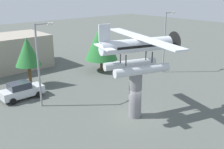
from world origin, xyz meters
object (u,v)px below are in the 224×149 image
streetlight_primary (40,60)px  tree_center_back (101,41)px  display_pedestal (135,94)px  streetlight_secondary (166,38)px  tree_east (28,52)px  car_mid_silver (22,90)px  floatplane_monument (138,51)px

streetlight_primary → tree_center_back: bearing=24.6°
display_pedestal → streetlight_secondary: streetlight_secondary is taller
tree_east → tree_center_back: 9.95m
car_mid_silver → tree_center_back: bearing=10.4°
display_pedestal → car_mid_silver: 11.85m
display_pedestal → car_mid_silver: display_pedestal is taller
streetlight_primary → floatplane_monument: bearing=-55.8°
streetlight_primary → tree_east: size_ratio=1.39×
streetlight_primary → tree_east: bearing=76.1°
display_pedestal → tree_center_back: bearing=62.6°
floatplane_monument → car_mid_silver: (-5.84, 10.34, -4.94)m
floatplane_monument → display_pedestal: bearing=-180.0°
display_pedestal → streetlight_primary: 9.16m
floatplane_monument → streetlight_primary: 9.02m
display_pedestal → streetlight_primary: streetlight_primary is taller
tree_east → tree_center_back: tree_center_back is taller
floatplane_monument → tree_east: (-3.55, 13.28, -1.84)m
display_pedestal → tree_east: bearing=104.5°
tree_east → car_mid_silver: bearing=-128.0°
car_mid_silver → tree_center_back: 12.81m
car_mid_silver → tree_east: (2.30, 2.94, 3.10)m
display_pedestal → tree_center_back: tree_center_back is taller
tree_center_back → streetlight_secondary: bearing=-46.1°
car_mid_silver → streetlight_secondary: bearing=-11.9°
tree_east → floatplane_monument: bearing=-75.0°
car_mid_silver → tree_east: tree_east is taller
streetlight_secondary → tree_east: streetlight_secondary is taller
display_pedestal → tree_center_back: 14.26m
streetlight_primary → streetlight_secondary: size_ratio=0.99×
tree_east → tree_center_back: size_ratio=0.87×
car_mid_silver → streetlight_secondary: 18.78m
tree_east → tree_center_back: bearing=-4.0°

